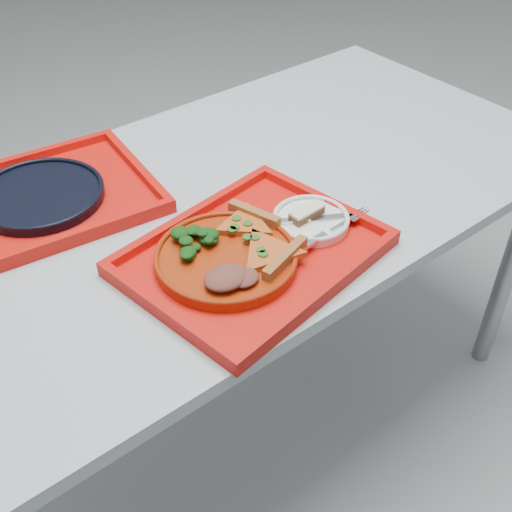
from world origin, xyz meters
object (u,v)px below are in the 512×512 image
Objects in this scene: dinner_plate at (226,260)px; dessert_bar at (307,213)px; tray_main at (253,256)px; tray_far at (42,202)px; navy_plate at (40,196)px.

dessert_bar is (0.20, -0.00, 0.02)m from dinner_plate.
tray_main is at bearing -178.62° from dessert_bar.
navy_plate reaches higher than tray_far.
dinner_plate is at bearing -59.65° from tray_far.
tray_far is at bearing 130.27° from dessert_bar.
dessert_bar is at bearing -0.22° from dinner_plate.
dessert_bar reaches higher than tray_far.
navy_plate is 3.54× the size of dessert_bar.
tray_main is 1.00× the size of tray_far.
dessert_bar is (0.37, -0.41, 0.03)m from tray_far.
tray_main is 0.47m from tray_far.
navy_plate is at bearing 0.00° from tray_far.
navy_plate is (-0.18, 0.40, -0.00)m from dinner_plate.
dessert_bar reaches higher than navy_plate.
tray_far is at bearing 0.00° from navy_plate.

